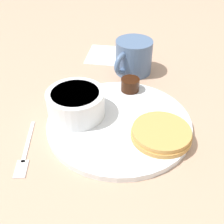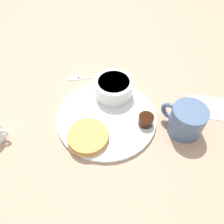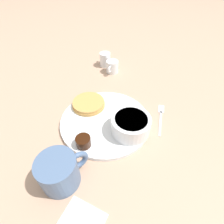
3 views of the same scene
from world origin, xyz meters
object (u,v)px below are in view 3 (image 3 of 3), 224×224
at_px(plate, 105,121).
at_px(creamer_pitcher_far, 105,59).
at_px(coffee_mug, 60,172).
at_px(bowl, 131,124).
at_px(fork, 161,115).
at_px(creamer_pitcher_near, 112,67).

xyz_separation_m(plate, creamer_pitcher_far, (-0.31, -0.19, 0.03)).
relative_size(plate, coffee_mug, 2.40).
distance_m(bowl, fork, 0.14).
bearing_deg(creamer_pitcher_far, plate, 32.37).
relative_size(plate, fork, 2.05).
xyz_separation_m(creamer_pitcher_near, creamer_pitcher_far, (-0.03, -0.06, 0.00)).
bearing_deg(plate, fork, 129.23).
distance_m(plate, bowl, 0.10).
bearing_deg(plate, creamer_pitcher_far, -147.63).
bearing_deg(creamer_pitcher_near, coffee_mug, 16.95).
bearing_deg(fork, plate, -50.77).
bearing_deg(bowl, fork, 154.33).
relative_size(coffee_mug, creamer_pitcher_near, 1.56).
height_order(creamer_pitcher_near, fork, creamer_pitcher_near).
bearing_deg(plate, creamer_pitcher_near, -153.55).
bearing_deg(fork, bowl, -25.67).
distance_m(coffee_mug, fork, 0.36).
xyz_separation_m(creamer_pitcher_far, fork, (0.19, 0.34, -0.03)).
height_order(plate, fork, plate).
bearing_deg(fork, coffee_mug, -21.63).
bearing_deg(creamer_pitcher_near, bowl, 39.39).
height_order(bowl, coffee_mug, coffee_mug).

